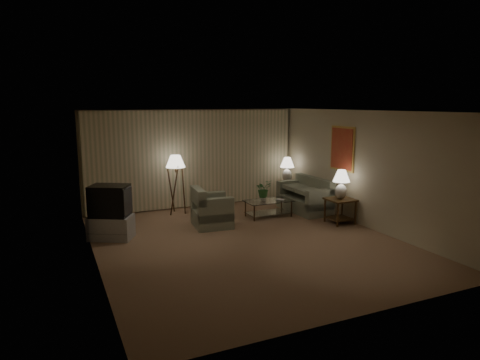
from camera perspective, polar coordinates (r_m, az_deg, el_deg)
name	(u,v)px	position (r m, az deg, el deg)	size (l,w,h in m)	color
ground	(247,242)	(9.03, 0.94, -8.24)	(7.00, 7.00, 0.00)	olive
room_shell	(221,151)	(10.02, -2.59, 3.85)	(6.04, 7.02, 2.72)	#C1B894
sofa	(304,198)	(11.56, 8.56, -2.39)	(1.63, 0.86, 0.71)	gray
armchair	(212,211)	(10.05, -3.76, -4.15)	(1.04, 1.01, 0.74)	gray
side_table_near	(340,206)	(10.56, 13.22, -3.41)	(0.61, 0.61, 0.60)	#3A240F
side_table_far	(287,188)	(12.61, 6.25, -1.10)	(0.47, 0.39, 0.60)	#3A240F
table_lamp_near	(341,182)	(10.44, 13.35, -0.23)	(0.41, 0.41, 0.70)	silver
table_lamp_far	(287,167)	(12.51, 6.31, 1.70)	(0.41, 0.41, 0.71)	silver
coffee_table	(268,206)	(10.93, 3.82, -3.45)	(1.20, 0.65, 0.41)	silver
tv_cabinet	(111,227)	(9.56, -16.80, -6.06)	(1.04, 0.91, 0.50)	#B3B3B5
crt_tv	(110,201)	(9.42, -16.98, -2.66)	(0.94, 0.85, 0.66)	black
floor_lamp	(176,183)	(11.21, -8.52, -0.44)	(0.50, 0.50, 1.54)	#3A240F
ottoman	(207,215)	(10.39, -4.48, -4.70)	(0.57, 0.57, 0.38)	#965B32
vase	(263,198)	(10.82, 3.13, -2.40)	(0.16, 0.16, 0.17)	white
flowers	(263,186)	(10.76, 3.14, -0.84)	(0.39, 0.34, 0.44)	#357232
book	(279,200)	(10.93, 5.23, -2.69)	(0.16, 0.22, 0.02)	olive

